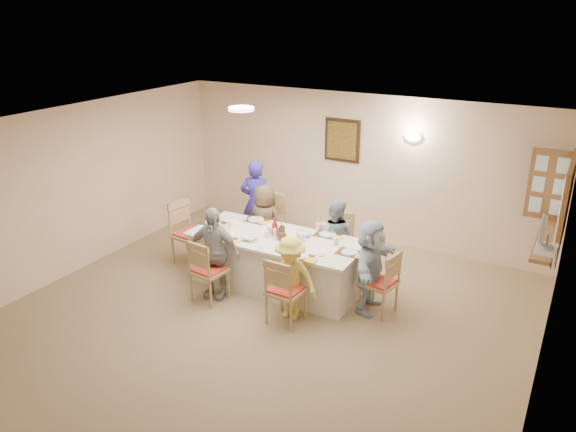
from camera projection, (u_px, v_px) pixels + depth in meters
The scene contains 49 objects.
ground at pixel (248, 332), 7.01m from camera, with size 7.00×7.00×0.00m, color #917B59.
room_walls at pixel (245, 219), 6.48m from camera, with size 7.00×7.00×7.00m.
wall_picture at pixel (342, 140), 9.38m from camera, with size 0.62×0.05×0.72m.
wall_sconce at pixel (413, 137), 8.75m from camera, with size 0.26×0.09×0.18m, color white.
ceiling_light at pixel (241, 109), 7.82m from camera, with size 0.36×0.36×0.05m, color white.
serving_hatch at pixel (566, 204), 7.00m from camera, with size 0.06×1.50×1.15m, color brown.
hatch_sill at pixel (548, 241), 7.24m from camera, with size 0.30×1.50×0.05m, color brown.
shutter_door at pixel (549, 185), 7.74m from camera, with size 0.55×0.04×1.00m, color brown.
fan_shelf at pixel (546, 249), 5.97m from camera, with size 0.22×0.36×0.03m, color white.
desk_fan at pixel (545, 236), 5.93m from camera, with size 0.30×0.30×0.28m, color #A5A5A8, non-canonical shape.
dining_table at pixel (277, 261), 8.05m from camera, with size 2.50×1.06×0.76m, color white.
chair_back_left at pixel (269, 227), 8.92m from camera, with size 0.50×0.50×1.03m, color tan, non-canonical shape.
chair_back_right at pixel (338, 245), 8.40m from camera, with size 0.44×0.44×0.92m, color tan, non-canonical shape.
chair_front_left at pixel (209, 269), 7.64m from camera, with size 0.44×0.44×0.91m, color tan, non-canonical shape.
chair_front_right at pixel (286, 289), 7.09m from camera, with size 0.44×0.44×0.92m, color tan, non-canonical shape.
chair_left_end at pixel (190, 234), 8.70m from camera, with size 0.48×0.48×1.01m, color tan, non-canonical shape.
chair_right_end at pixel (379, 282), 7.33m from camera, with size 0.42×0.42×0.88m, color tan, non-canonical shape.
diner_back_left at pixel (265, 223), 8.79m from camera, with size 0.62×0.41×1.25m, color brown.
diner_back_right at pixel (335, 238), 8.25m from camera, with size 0.66×0.55×1.22m, color #8798A8.
diner_front_left at pixel (214, 253), 7.66m from camera, with size 0.81×0.45×1.31m, color #9F9F9F.
diner_front_right at pixel (291, 278), 7.15m from camera, with size 0.76×0.46×1.13m, color #EDDC51.
diner_right_end at pixel (371, 266), 7.32m from camera, with size 0.45×1.20×1.27m, color silver.
caregiver at pixel (256, 203), 9.34m from camera, with size 0.61×0.49×1.47m, color #362CB3.
placemat_fl at pixel (224, 239), 7.84m from camera, with size 0.33×0.25×0.01m, color #472B19.
plate_fl at pixel (224, 238), 7.83m from camera, with size 0.25×0.25×0.02m, color white.
napkin_fl at pixel (233, 242), 7.71m from camera, with size 0.14×0.14×0.01m, color yellow.
placemat_fr at pixel (300, 257), 7.30m from camera, with size 0.33×0.25×0.01m, color #472B19.
plate_fr at pixel (300, 256), 7.29m from camera, with size 0.23×0.23×0.01m, color white.
napkin_fr at pixel (311, 260), 7.17m from camera, with size 0.15×0.15×0.01m, color yellow.
placemat_bl at pixel (256, 220), 8.52m from camera, with size 0.37×0.28×0.01m, color #472B19.
plate_bl at pixel (256, 219), 8.52m from camera, with size 0.24×0.24×0.02m, color white.
napkin_bl at pixel (264, 223), 8.40m from camera, with size 0.13×0.13×0.01m, color yellow.
placemat_br at pixel (328, 235), 7.98m from camera, with size 0.36×0.27×0.01m, color #472B19.
plate_br at pixel (328, 234), 7.98m from camera, with size 0.24×0.24×0.01m, color white.
napkin_br at pixel (338, 238), 7.86m from camera, with size 0.14×0.14×0.01m, color yellow.
placemat_le at pixel (213, 223), 8.41m from camera, with size 0.37×0.28×0.01m, color #472B19.
plate_le at pixel (213, 222), 8.40m from camera, with size 0.24×0.24×0.02m, color white.
napkin_le at pixel (221, 226), 8.28m from camera, with size 0.13×0.13×0.01m, color yellow.
placemat_re at pixel (350, 253), 7.41m from camera, with size 0.35×0.26×0.01m, color #472B19.
plate_re at pixel (350, 252), 7.40m from camera, with size 0.22×0.22×0.01m, color white.
napkin_re at pixel (361, 256), 7.28m from camera, with size 0.14×0.14×0.01m, color yellow.
teacup_a at pixel (217, 233), 7.95m from camera, with size 0.12×0.12×0.08m, color white.
teacup_b at pixel (319, 226), 8.16m from camera, with size 0.12×0.12×0.09m, color white.
bowl_a at pixel (250, 238), 7.82m from camera, with size 0.26×0.26×0.06m, color white.
bowl_b at pixel (304, 234), 7.94m from camera, with size 0.24×0.24×0.07m, color white.
condiment_ketchup at pixel (275, 227), 7.91m from camera, with size 0.12×0.12×0.26m, color red.
condiment_brown at pixel (282, 229), 7.94m from camera, with size 0.11×0.11×0.19m, color #452E12.
condiment_malt at pixel (282, 234), 7.79m from camera, with size 0.15×0.15×0.17m, color #452E12.
drinking_glass at pixel (269, 230), 8.00m from camera, with size 0.06×0.06×0.10m, color silver.
Camera 1 is at (3.35, -5.05, 3.85)m, focal length 35.00 mm.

